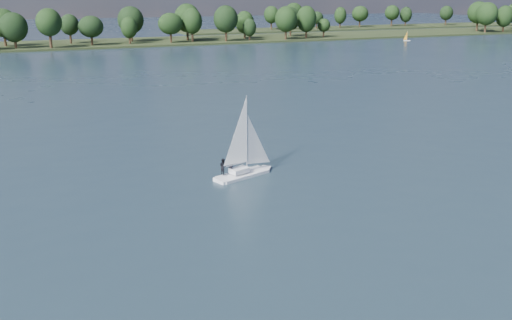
{
  "coord_description": "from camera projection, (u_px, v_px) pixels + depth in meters",
  "views": [
    {
      "loc": [
        -28.92,
        -21.44,
        19.81
      ],
      "look_at": [
        -5.83,
        32.4,
        2.5
      ],
      "focal_mm": 40.0,
      "sensor_mm": 36.0,
      "label": 1
    }
  ],
  "objects": [
    {
      "name": "ground",
      "position": [
        158.0,
        87.0,
        123.59
      ],
      "size": [
        700.0,
        700.0,
        0.0
      ],
      "primitive_type": "plane",
      "color": "#233342",
      "rests_on": "ground"
    },
    {
      "name": "far_shore",
      "position": [
        89.0,
        45.0,
        222.31
      ],
      "size": [
        660.0,
        40.0,
        1.5
      ],
      "primitive_type": "cube",
      "color": "black",
      "rests_on": "ground"
    },
    {
      "name": "far_shore_back",
      "position": [
        366.0,
        28.0,
        325.08
      ],
      "size": [
        220.0,
        30.0,
        1.4
      ],
      "primitive_type": "cube",
      "color": "black",
      "rests_on": "ground"
    },
    {
      "name": "sailboat",
      "position": [
        242.0,
        154.0,
        62.91
      ],
      "size": [
        7.48,
        4.31,
        9.5
      ],
      "rotation": [
        0.0,
        0.0,
        0.34
      ],
      "color": "white",
      "rests_on": "ground"
    },
    {
      "name": "dinghy_orange",
      "position": [
        407.0,
        38.0,
        240.21
      ],
      "size": [
        2.85,
        2.26,
        4.29
      ],
      "rotation": [
        0.0,
        0.0,
        -0.53
      ],
      "color": "white",
      "rests_on": "ground"
    },
    {
      "name": "treeline",
      "position": [
        80.0,
        24.0,
        215.88
      ],
      "size": [
        562.05,
        74.33,
        18.14
      ],
      "color": "black",
      "rests_on": "ground"
    }
  ]
}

